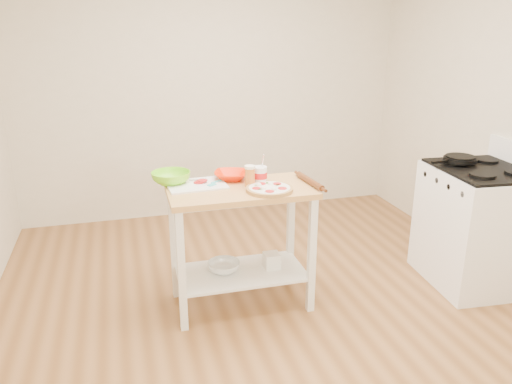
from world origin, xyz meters
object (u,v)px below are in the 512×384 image
at_px(spatula, 214,183).
at_px(orange_bowl, 231,175).
at_px(pizza, 269,189).
at_px(cutting_board, 196,184).
at_px(green_bowl, 171,178).
at_px(beer_pint, 250,176).
at_px(knife, 174,181).
at_px(yogurt_tub, 260,175).
at_px(shelf_glass_bowl, 224,267).
at_px(prep_island, 241,223).
at_px(gas_stove, 476,226).
at_px(skillet, 459,159).
at_px(shelf_bin, 272,260).
at_px(rolling_pin, 310,181).

bearing_deg(spatula, orange_bowl, 1.93).
bearing_deg(pizza, cutting_board, 150.69).
xyz_separation_m(green_bowl, beer_pint, (0.52, -0.21, 0.03)).
distance_m(knife, yogurt_tub, 0.61).
height_order(green_bowl, yogurt_tub, yogurt_tub).
bearing_deg(orange_bowl, shelf_glass_bowl, -120.68).
relative_size(prep_island, green_bowl, 3.65).
xyz_separation_m(pizza, beer_pint, (-0.10, 0.14, 0.06)).
bearing_deg(gas_stove, spatula, 177.19).
xyz_separation_m(prep_island, gas_stove, (1.86, -0.16, -0.16)).
bearing_deg(gas_stove, beer_pint, 179.07).
relative_size(skillet, beer_pint, 2.70).
bearing_deg(gas_stove, cutting_board, 176.85).
relative_size(knife, beer_pint, 1.83).
height_order(skillet, beer_pint, beer_pint).
relative_size(cutting_board, shelf_bin, 3.70).
bearing_deg(beer_pint, knife, 156.40).
relative_size(cutting_board, green_bowl, 1.52).
xyz_separation_m(cutting_board, yogurt_tub, (0.45, -0.07, 0.05)).
bearing_deg(skillet, shelf_bin, 174.38).
relative_size(prep_island, orange_bowl, 4.13).
distance_m(skillet, pizza, 1.59).
bearing_deg(shelf_glass_bowl, green_bowl, 148.87).
bearing_deg(cutting_board, knife, 141.61).
xyz_separation_m(spatula, shelf_glass_bowl, (0.04, -0.08, -0.62)).
height_order(gas_stove, orange_bowl, gas_stove).
relative_size(orange_bowl, shelf_glass_bowl, 1.03).
height_order(pizza, cutting_board, pizza).
bearing_deg(green_bowl, rolling_pin, -16.59).
height_order(spatula, rolling_pin, rolling_pin).
xyz_separation_m(knife, rolling_pin, (0.92, -0.29, 0.00)).
relative_size(beer_pint, shelf_glass_bowl, 0.63).
bearing_deg(green_bowl, shelf_bin, -18.45).
relative_size(knife, green_bowl, 0.99).
bearing_deg(knife, spatula, -14.38).
height_order(cutting_board, beer_pint, beer_pint).
height_order(knife, green_bowl, green_bowl).
height_order(yogurt_tub, shelf_glass_bowl, yogurt_tub).
bearing_deg(prep_island, cutting_board, 154.59).
relative_size(gas_stove, rolling_pin, 3.03).
relative_size(prep_island, rolling_pin, 2.74).
bearing_deg(pizza, spatula, 145.65).
distance_m(knife, green_bowl, 0.03).
xyz_separation_m(pizza, rolling_pin, (0.32, 0.07, 0.01)).
bearing_deg(beer_pint, yogurt_tub, 29.80).
height_order(prep_island, orange_bowl, orange_bowl).
bearing_deg(yogurt_tub, cutting_board, 171.14).
xyz_separation_m(green_bowl, yogurt_tub, (0.61, -0.16, 0.02)).
xyz_separation_m(gas_stove, beer_pint, (-1.78, 0.17, 0.50)).
bearing_deg(knife, skillet, 5.55).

